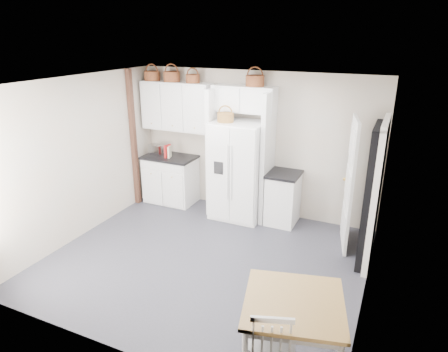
% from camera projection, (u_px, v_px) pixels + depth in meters
% --- Properties ---
extents(floor, '(4.50, 4.50, 0.00)m').
position_uv_depth(floor, '(206.00, 259.00, 5.99)').
color(floor, '#3D3D4A').
rests_on(floor, ground).
extents(ceiling, '(4.50, 4.50, 0.00)m').
position_uv_depth(ceiling, '(203.00, 83.00, 5.10)').
color(ceiling, white).
rests_on(ceiling, wall_back).
extents(wall_back, '(4.50, 0.00, 4.50)m').
position_uv_depth(wall_back, '(254.00, 144.00, 7.26)').
color(wall_back, '#C3AD95').
rests_on(wall_back, floor).
extents(wall_left, '(0.00, 4.00, 4.00)m').
position_uv_depth(wall_left, '(80.00, 158.00, 6.42)').
color(wall_left, '#C3AD95').
rests_on(wall_left, floor).
extents(wall_right, '(0.00, 4.00, 4.00)m').
position_uv_depth(wall_right, '(375.00, 206.00, 4.67)').
color(wall_right, '#C3AD95').
rests_on(wall_right, floor).
extents(refrigerator, '(0.91, 0.73, 1.77)m').
position_uv_depth(refrigerator, '(238.00, 171.00, 7.13)').
color(refrigerator, white).
rests_on(refrigerator, floor).
extents(base_cab_left, '(0.97, 0.61, 0.90)m').
position_uv_depth(base_cab_left, '(171.00, 180.00, 7.92)').
color(base_cab_left, white).
rests_on(base_cab_left, floor).
extents(base_cab_right, '(0.50, 0.61, 0.89)m').
position_uv_depth(base_cab_right, '(283.00, 199.00, 7.03)').
color(base_cab_right, white).
rests_on(base_cab_right, floor).
extents(dining_table, '(1.15, 1.15, 0.79)m').
position_uv_depth(dining_table, '(292.00, 334.00, 3.95)').
color(dining_table, olive).
rests_on(dining_table, floor).
extents(windsor_chair, '(0.59, 0.56, 0.97)m').
position_uv_depth(windsor_chair, '(270.00, 344.00, 3.71)').
color(windsor_chair, white).
rests_on(windsor_chair, floor).
extents(counter_left, '(1.01, 0.66, 0.04)m').
position_uv_depth(counter_left, '(170.00, 157.00, 7.76)').
color(counter_left, black).
rests_on(counter_left, base_cab_left).
extents(counter_right, '(0.55, 0.65, 0.04)m').
position_uv_depth(counter_right, '(284.00, 174.00, 6.87)').
color(counter_right, black).
rests_on(counter_right, base_cab_right).
extents(toaster, '(0.33, 0.24, 0.21)m').
position_uv_depth(toaster, '(157.00, 150.00, 7.82)').
color(toaster, silver).
rests_on(toaster, counter_left).
extents(cookbook_red, '(0.07, 0.17, 0.25)m').
position_uv_depth(cookbook_red, '(168.00, 151.00, 7.64)').
color(cookbook_red, '#AC1B1C').
rests_on(cookbook_red, counter_left).
extents(cookbook_cream, '(0.06, 0.15, 0.22)m').
position_uv_depth(cookbook_cream, '(170.00, 152.00, 7.63)').
color(cookbook_cream, beige).
rests_on(cookbook_cream, counter_left).
extents(basket_upper_a, '(0.30, 0.30, 0.17)m').
position_uv_depth(basket_upper_a, '(152.00, 76.00, 7.51)').
color(basket_upper_a, '#59281F').
rests_on(basket_upper_a, upper_cabinet).
extents(basket_upper_b, '(0.31, 0.31, 0.18)m').
position_uv_depth(basket_upper_b, '(172.00, 77.00, 7.34)').
color(basket_upper_b, '#59281F').
rests_on(basket_upper_b, upper_cabinet).
extents(basket_upper_c, '(0.26, 0.26, 0.15)m').
position_uv_depth(basket_upper_c, '(193.00, 79.00, 7.18)').
color(basket_upper_c, '#59281F').
rests_on(basket_upper_c, upper_cabinet).
extents(basket_bridge_b, '(0.32, 0.32, 0.18)m').
position_uv_depth(basket_bridge_b, '(255.00, 81.00, 6.71)').
color(basket_bridge_b, '#59281F').
rests_on(basket_bridge_b, bridge_cabinet).
extents(basket_fridge_a, '(0.29, 0.29, 0.15)m').
position_uv_depth(basket_fridge_a, '(225.00, 118.00, 6.80)').
color(basket_fridge_a, brown).
rests_on(basket_fridge_a, refrigerator).
extents(upper_cabinet, '(1.40, 0.34, 0.90)m').
position_uv_depth(upper_cabinet, '(177.00, 106.00, 7.49)').
color(upper_cabinet, white).
rests_on(upper_cabinet, wall_back).
extents(bridge_cabinet, '(1.12, 0.34, 0.45)m').
position_uv_depth(bridge_cabinet, '(244.00, 99.00, 6.89)').
color(bridge_cabinet, white).
rests_on(bridge_cabinet, wall_back).
extents(fridge_panel_left, '(0.08, 0.60, 2.30)m').
position_uv_depth(fridge_panel_left, '(215.00, 152.00, 7.31)').
color(fridge_panel_left, white).
rests_on(fridge_panel_left, floor).
extents(fridge_panel_right, '(0.08, 0.60, 2.30)m').
position_uv_depth(fridge_panel_right, '(268.00, 159.00, 6.91)').
color(fridge_panel_right, white).
rests_on(fridge_panel_right, floor).
extents(trim_post, '(0.09, 0.09, 2.60)m').
position_uv_depth(trim_post, '(134.00, 139.00, 7.56)').
color(trim_post, '#311A15').
rests_on(trim_post, floor).
extents(doorway_void, '(0.18, 0.85, 2.05)m').
position_uv_depth(doorway_void, '(372.00, 196.00, 5.65)').
color(doorway_void, black).
rests_on(doorway_void, floor).
extents(door_slab, '(0.21, 0.79, 2.05)m').
position_uv_depth(door_slab, '(350.00, 185.00, 6.08)').
color(door_slab, white).
rests_on(door_slab, floor).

